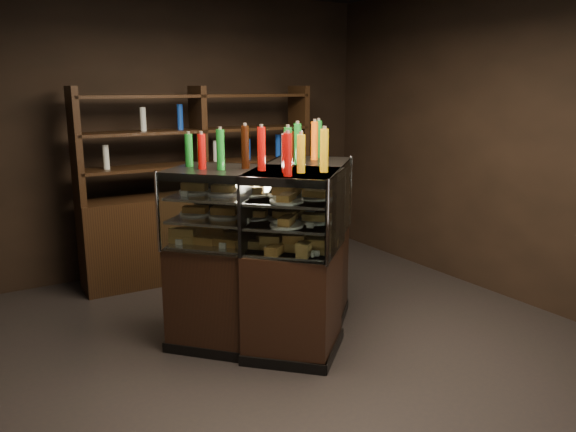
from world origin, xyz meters
The scene contains 7 objects.
ground centered at (0.00, 0.00, 0.00)m, with size 5.00×5.00×0.00m, color black.
room_shell centered at (0.00, 0.00, 1.94)m, with size 5.02×5.02×3.01m.
display_case centered at (0.12, 0.19, 0.47)m, with size 1.77×1.39×1.41m.
food_display centered at (0.12, 0.19, 1.07)m, with size 1.37×0.98×0.44m.
bottles_top centered at (0.12, 0.19, 1.54)m, with size 1.20×0.84×0.30m.
potted_conifer centered at (0.62, 1.22, 0.39)m, with size 0.32×0.32×0.68m.
back_shelving centered at (0.26, 2.05, 0.60)m, with size 2.50×0.47×2.00m.
Camera 1 is at (-2.01, -3.42, 2.00)m, focal length 35.00 mm.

